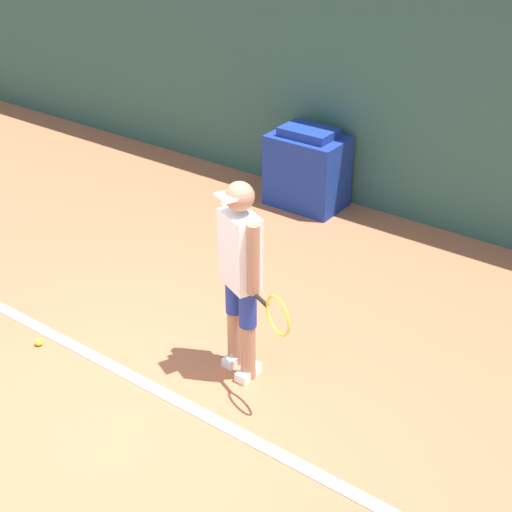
# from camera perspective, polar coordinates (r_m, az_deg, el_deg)

# --- Properties ---
(ground_plane) EXTENTS (24.00, 24.00, 0.00)m
(ground_plane) POSITION_cam_1_polar(r_m,az_deg,el_deg) (5.50, -11.55, -13.35)
(ground_plane) COLOR #B76642
(back_wall) EXTENTS (24.00, 0.10, 2.88)m
(back_wall) POSITION_cam_1_polar(r_m,az_deg,el_deg) (7.98, 11.42, 12.85)
(back_wall) COLOR #2D564C
(back_wall) RESTS_ON ground_plane
(court_baseline) EXTENTS (21.60, 0.10, 0.01)m
(court_baseline) POSITION_cam_1_polar(r_m,az_deg,el_deg) (5.74, -7.85, -10.62)
(court_baseline) COLOR white
(court_baseline) RESTS_ON ground_plane
(tennis_player) EXTENTS (0.86, 0.45, 1.67)m
(tennis_player) POSITION_cam_1_polar(r_m,az_deg,el_deg) (5.36, -1.20, -1.35)
(tennis_player) COLOR #A37556
(tennis_player) RESTS_ON ground_plane
(tennis_ball) EXTENTS (0.07, 0.07, 0.07)m
(tennis_ball) POSITION_cam_1_polar(r_m,az_deg,el_deg) (6.41, -16.98, -6.60)
(tennis_ball) COLOR #D1E533
(tennis_ball) RESTS_ON ground_plane
(covered_chair) EXTENTS (0.87, 0.60, 0.95)m
(covered_chair) POSITION_cam_1_polar(r_m,az_deg,el_deg) (8.37, 4.12, 6.96)
(covered_chair) COLOR navy
(covered_chair) RESTS_ON ground_plane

